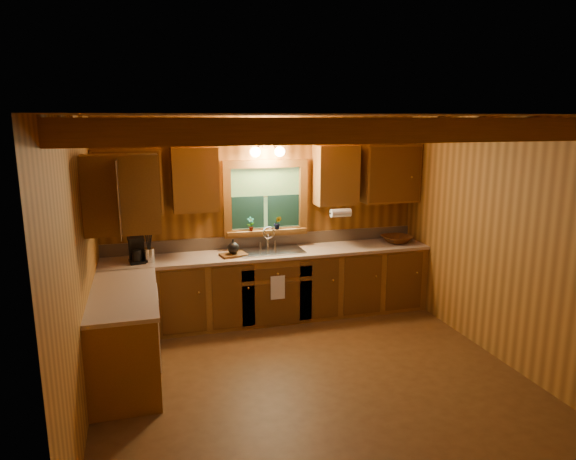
# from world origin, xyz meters

# --- Properties ---
(room) EXTENTS (4.20, 4.20, 4.20)m
(room) POSITION_xyz_m (0.00, 0.00, 1.30)
(room) COLOR #533114
(room) RESTS_ON ground
(ceiling_beams) EXTENTS (4.20, 2.54, 0.18)m
(ceiling_beams) POSITION_xyz_m (0.00, 0.00, 2.49)
(ceiling_beams) COLOR brown
(ceiling_beams) RESTS_ON room
(base_cabinets) EXTENTS (4.20, 2.22, 0.86)m
(base_cabinets) POSITION_xyz_m (-0.49, 1.28, 0.43)
(base_cabinets) COLOR brown
(base_cabinets) RESTS_ON ground
(countertop) EXTENTS (4.20, 2.24, 0.04)m
(countertop) POSITION_xyz_m (-0.48, 1.29, 0.88)
(countertop) COLOR tan
(countertop) RESTS_ON base_cabinets
(backsplash) EXTENTS (4.20, 0.02, 0.16)m
(backsplash) POSITION_xyz_m (0.00, 1.89, 0.98)
(backsplash) COLOR tan
(backsplash) RESTS_ON room
(dishwasher_panel) EXTENTS (0.02, 0.60, 0.80)m
(dishwasher_panel) POSITION_xyz_m (-1.47, 0.68, 0.43)
(dishwasher_panel) COLOR white
(dishwasher_panel) RESTS_ON base_cabinets
(upper_cabinets) EXTENTS (4.19, 1.77, 0.78)m
(upper_cabinets) POSITION_xyz_m (-0.56, 1.42, 1.84)
(upper_cabinets) COLOR brown
(upper_cabinets) RESTS_ON room
(window) EXTENTS (1.12, 0.08, 1.00)m
(window) POSITION_xyz_m (0.00, 1.87, 1.53)
(window) COLOR brown
(window) RESTS_ON room
(window_sill) EXTENTS (1.06, 0.14, 0.04)m
(window_sill) POSITION_xyz_m (0.00, 1.82, 1.12)
(window_sill) COLOR brown
(window_sill) RESTS_ON room
(wall_sconce) EXTENTS (0.45, 0.21, 0.17)m
(wall_sconce) POSITION_xyz_m (0.00, 1.75, 2.16)
(wall_sconce) COLOR black
(wall_sconce) RESTS_ON room
(paper_towel_roll) EXTENTS (0.27, 0.11, 0.11)m
(paper_towel_roll) POSITION_xyz_m (0.92, 1.53, 1.37)
(paper_towel_roll) COLOR white
(paper_towel_roll) RESTS_ON upper_cabinets
(dish_towel) EXTENTS (0.18, 0.01, 0.30)m
(dish_towel) POSITION_xyz_m (0.00, 1.26, 0.52)
(dish_towel) COLOR white
(dish_towel) RESTS_ON base_cabinets
(sink) EXTENTS (0.82, 0.48, 0.43)m
(sink) POSITION_xyz_m (0.00, 1.60, 0.86)
(sink) COLOR silver
(sink) RESTS_ON countertop
(coffee_maker) EXTENTS (0.17, 0.22, 0.31)m
(coffee_maker) POSITION_xyz_m (-1.65, 1.55, 1.05)
(coffee_maker) COLOR black
(coffee_maker) RESTS_ON countertop
(utensil_crock) EXTENTS (0.13, 0.13, 0.37)m
(utensil_crock) POSITION_xyz_m (-1.51, 1.53, 0.99)
(utensil_crock) COLOR silver
(utensil_crock) RESTS_ON countertop
(cutting_board) EXTENTS (0.35, 0.28, 0.03)m
(cutting_board) POSITION_xyz_m (-0.50, 1.51, 0.91)
(cutting_board) COLOR #583312
(cutting_board) RESTS_ON countertop
(teakettle) EXTENTS (0.15, 0.15, 0.19)m
(teakettle) POSITION_xyz_m (-0.50, 1.51, 1.00)
(teakettle) COLOR black
(teakettle) RESTS_ON cutting_board
(wicker_basket) EXTENTS (0.44, 0.44, 0.10)m
(wicker_basket) POSITION_xyz_m (1.78, 1.58, 0.95)
(wicker_basket) COLOR #48230C
(wicker_basket) RESTS_ON countertop
(potted_plant_left) EXTENTS (0.11, 0.08, 0.18)m
(potted_plant_left) POSITION_xyz_m (-0.22, 1.80, 1.23)
(potted_plant_left) COLOR #583312
(potted_plant_left) RESTS_ON window_sill
(potted_plant_right) EXTENTS (0.12, 0.11, 0.18)m
(potted_plant_right) POSITION_xyz_m (0.14, 1.79, 1.23)
(potted_plant_right) COLOR #583312
(potted_plant_right) RESTS_ON window_sill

